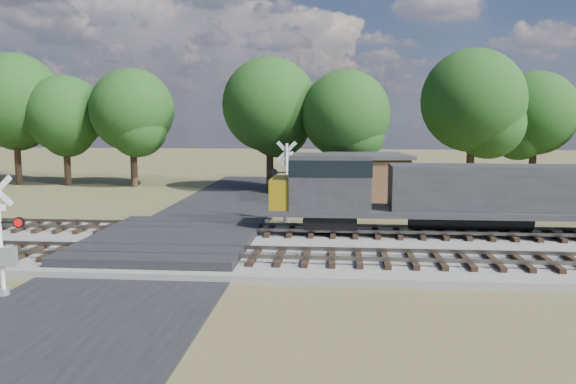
{
  "coord_description": "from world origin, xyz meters",
  "views": [
    {
      "loc": [
        7.11,
        -22.95,
        5.69
      ],
      "look_at": [
        4.95,
        2.0,
        2.37
      ],
      "focal_mm": 35.0,
      "sensor_mm": 36.0,
      "label": 1
    }
  ],
  "objects": [
    {
      "name": "ground",
      "position": [
        0.0,
        0.0,
        0.0
      ],
      "size": [
        160.0,
        160.0,
        0.0
      ],
      "primitive_type": "plane",
      "color": "brown",
      "rests_on": "ground"
    },
    {
      "name": "equipment_shed",
      "position": [
        9.07,
        13.21,
        1.72
      ],
      "size": [
        5.72,
        5.72,
        3.39
      ],
      "rotation": [
        0.0,
        0.0,
        0.16
      ],
      "color": "#4F3522",
      "rests_on": "ground"
    },
    {
      "name": "ballast_bed",
      "position": [
        10.0,
        0.5,
        0.15
      ],
      "size": [
        140.0,
        10.0,
        0.3
      ],
      "primitive_type": "cube",
      "color": "gray",
      "rests_on": "ground"
    },
    {
      "name": "road",
      "position": [
        0.0,
        0.0,
        0.04
      ],
      "size": [
        7.0,
        60.0,
        0.08
      ],
      "primitive_type": "cube",
      "color": "black",
      "rests_on": "ground"
    },
    {
      "name": "track_near",
      "position": [
        3.12,
        -2.0,
        0.41
      ],
      "size": [
        140.0,
        2.6,
        0.33
      ],
      "color": "black",
      "rests_on": "ballast_bed"
    },
    {
      "name": "treeline",
      "position": [
        10.36,
        20.62,
        6.56
      ],
      "size": [
        81.88,
        11.81,
        11.52
      ],
      "color": "black",
      "rests_on": "ground"
    },
    {
      "name": "crossing_signal_far",
      "position": [
        4.35,
        7.1,
        1.85
      ],
      "size": [
        1.78,
        0.45,
        4.45
      ],
      "rotation": [
        0.0,
        0.0,
        2.97
      ],
      "color": "silver",
      "rests_on": "ground"
    },
    {
      "name": "crossing_signal_near",
      "position": [
        -3.33,
        -6.49,
        1.63
      ],
      "size": [
        1.58,
        0.36,
        3.93
      ],
      "rotation": [
        0.0,
        0.0,
        0.1
      ],
      "color": "silver",
      "rests_on": "ground"
    },
    {
      "name": "crossing_panel",
      "position": [
        0.0,
        0.5,
        0.32
      ],
      "size": [
        7.0,
        9.0,
        0.62
      ],
      "primitive_type": "cube",
      "color": "#262628",
      "rests_on": "ground"
    },
    {
      "name": "track_far",
      "position": [
        3.12,
        3.0,
        0.41
      ],
      "size": [
        140.0,
        2.6,
        0.33
      ],
      "color": "black",
      "rests_on": "ballast_bed"
    }
  ]
}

